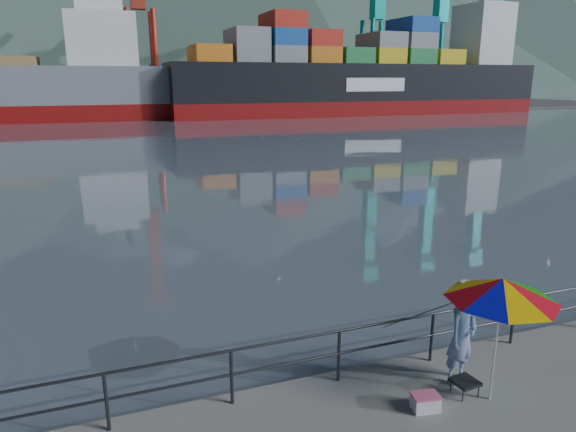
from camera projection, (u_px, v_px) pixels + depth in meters
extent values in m
cube|color=slate|center=(107.00, 101.00, 125.42)|extent=(500.00, 280.00, 0.00)
cube|color=#514F4C|center=(169.00, 109.00, 95.21)|extent=(200.00, 40.00, 0.40)
cylinder|color=#2D3033|center=(287.00, 341.00, 8.86)|extent=(22.00, 0.05, 0.05)
cylinder|color=#2D3033|center=(287.00, 364.00, 8.97)|extent=(22.00, 0.05, 0.05)
cube|color=#2D3033|center=(287.00, 366.00, 8.99)|extent=(22.00, 0.06, 1.00)
cone|color=#385147|center=(392.00, 22.00, 237.79)|extent=(257.92, 257.92, 62.00)
cone|color=#385147|center=(505.00, 19.00, 264.63)|extent=(291.20, 291.20, 70.00)
cube|color=red|center=(168.00, 87.00, 93.29)|extent=(6.00, 2.40, 7.80)
cube|color=yellow|center=(204.00, 94.00, 95.80)|extent=(6.00, 2.40, 5.20)
cube|color=gray|center=(238.00, 101.00, 98.30)|extent=(6.00, 2.40, 2.60)
cube|color=orange|center=(270.00, 87.00, 99.80)|extent=(6.00, 2.40, 7.80)
cube|color=#194CA5|center=(301.00, 93.00, 102.30)|extent=(6.00, 2.40, 5.20)
cube|color=gray|center=(330.00, 99.00, 104.81)|extent=(6.00, 2.40, 2.60)
cube|color=orange|center=(359.00, 99.00, 106.97)|extent=(6.00, 2.40, 2.60)
cube|color=red|center=(387.00, 86.00, 108.47)|extent=(6.00, 2.40, 7.80)
cube|color=yellow|center=(412.00, 98.00, 111.31)|extent=(6.00, 2.40, 2.60)
cube|color=#194CA5|center=(167.00, 101.00, 96.69)|extent=(6.00, 2.40, 2.60)
cube|color=yellow|center=(201.00, 94.00, 98.52)|extent=(6.00, 2.40, 5.20)
cube|color=red|center=(234.00, 100.00, 101.02)|extent=(6.00, 2.40, 2.60)
cube|color=gray|center=(265.00, 100.00, 103.19)|extent=(6.00, 2.40, 2.60)
cube|color=red|center=(296.00, 99.00, 105.36)|extent=(6.00, 2.40, 2.60)
cube|color=orange|center=(324.00, 99.00, 107.53)|extent=(6.00, 2.40, 2.60)
cube|color=red|center=(353.00, 86.00, 109.02)|extent=(6.00, 2.40, 7.80)
cube|color=#194CA5|center=(379.00, 86.00, 111.19)|extent=(6.00, 2.40, 7.80)
cube|color=red|center=(405.00, 86.00, 113.35)|extent=(6.00, 2.40, 7.80)
cube|color=#267F3F|center=(165.00, 94.00, 99.07)|extent=(6.00, 2.40, 5.20)
cube|color=red|center=(198.00, 93.00, 101.24)|extent=(6.00, 2.40, 5.20)
imported|color=#1D4496|center=(462.00, 336.00, 9.22)|extent=(0.76, 0.61, 1.80)
cylinder|color=white|center=(495.00, 346.00, 8.64)|extent=(0.04, 0.04, 2.05)
cone|color=#E9B700|center=(502.00, 289.00, 8.37)|extent=(2.12, 2.12, 0.38)
cube|color=black|center=(465.00, 382.00, 8.97)|extent=(0.46, 0.46, 0.05)
cube|color=#2D3033|center=(464.00, 388.00, 9.01)|extent=(0.35, 0.35, 0.22)
cube|color=silver|center=(425.00, 403.00, 8.58)|extent=(0.48, 0.36, 0.25)
cylinder|color=black|center=(417.00, 355.00, 10.31)|extent=(0.72, 1.54, 1.19)
cube|color=silver|center=(101.00, 40.00, 70.60)|extent=(9.00, 7.99, 7.00)
cube|color=maroon|center=(359.00, 108.00, 83.81)|extent=(61.28, 10.21, 2.50)
cube|color=black|center=(360.00, 82.00, 82.76)|extent=(61.28, 10.21, 5.60)
cube|color=silver|center=(482.00, 35.00, 88.51)|extent=(7.00, 8.17, 10.00)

